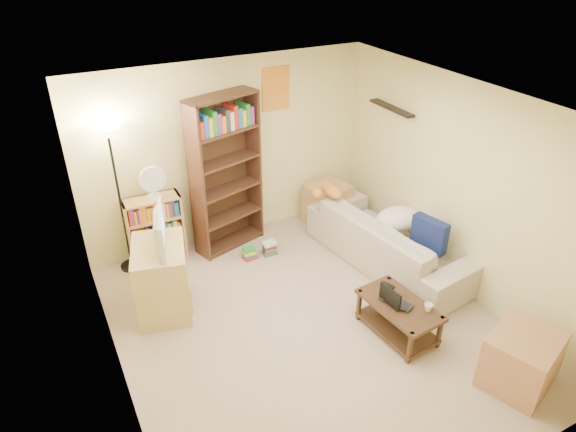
{
  "coord_description": "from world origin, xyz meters",
  "views": [
    {
      "loc": [
        -2.24,
        -3.79,
        3.92
      ],
      "look_at": [
        0.08,
        0.66,
        1.05
      ],
      "focal_mm": 32.0,
      "sensor_mm": 36.0,
      "label": 1
    }
  ],
  "objects_px": {
    "television": "(155,231)",
    "desk_fan": "(153,182)",
    "coffee_table": "(398,314)",
    "tv_stand": "(162,279)",
    "tabby_cat": "(329,191)",
    "floor_lamp": "(112,159)",
    "mug": "(428,307)",
    "end_cabinet": "(522,359)",
    "side_table": "(327,205)",
    "short_bookshelf": "(155,230)",
    "laptop": "(398,300)",
    "tall_bookshelf": "(226,171)",
    "sofa": "(390,241)"
  },
  "relations": [
    {
      "from": "television",
      "to": "desk_fan",
      "type": "distance_m",
      "value": 1.02
    },
    {
      "from": "coffee_table",
      "to": "tv_stand",
      "type": "bearing_deg",
      "value": 138.36
    },
    {
      "from": "tabby_cat",
      "to": "floor_lamp",
      "type": "bearing_deg",
      "value": 166.77
    },
    {
      "from": "mug",
      "to": "floor_lamp",
      "type": "xyz_separation_m",
      "value": [
        -2.49,
        2.82,
        1.09
      ]
    },
    {
      "from": "tabby_cat",
      "to": "end_cabinet",
      "type": "distance_m",
      "value": 3.13
    },
    {
      "from": "tabby_cat",
      "to": "floor_lamp",
      "type": "height_order",
      "value": "floor_lamp"
    },
    {
      "from": "floor_lamp",
      "to": "side_table",
      "type": "distance_m",
      "value": 3.11
    },
    {
      "from": "short_bookshelf",
      "to": "side_table",
      "type": "height_order",
      "value": "short_bookshelf"
    },
    {
      "from": "desk_fan",
      "to": "floor_lamp",
      "type": "height_order",
      "value": "floor_lamp"
    },
    {
      "from": "coffee_table",
      "to": "short_bookshelf",
      "type": "relative_size",
      "value": 1.02
    },
    {
      "from": "tabby_cat",
      "to": "tv_stand",
      "type": "distance_m",
      "value": 2.51
    },
    {
      "from": "coffee_table",
      "to": "laptop",
      "type": "relative_size",
      "value": 2.21
    },
    {
      "from": "television",
      "to": "tall_bookshelf",
      "type": "height_order",
      "value": "tall_bookshelf"
    },
    {
      "from": "mug",
      "to": "floor_lamp",
      "type": "relative_size",
      "value": 0.05
    },
    {
      "from": "floor_lamp",
      "to": "side_table",
      "type": "xyz_separation_m",
      "value": [
        2.85,
        -0.22,
        -1.22
      ]
    },
    {
      "from": "television",
      "to": "desk_fan",
      "type": "bearing_deg",
      "value": 0.41
    },
    {
      "from": "tabby_cat",
      "to": "end_cabinet",
      "type": "height_order",
      "value": "tabby_cat"
    },
    {
      "from": "end_cabinet",
      "to": "short_bookshelf",
      "type": "bearing_deg",
      "value": 124.63
    },
    {
      "from": "coffee_table",
      "to": "floor_lamp",
      "type": "xyz_separation_m",
      "value": [
        -2.3,
        2.6,
        1.28
      ]
    },
    {
      "from": "laptop",
      "to": "television",
      "type": "relative_size",
      "value": 0.58
    },
    {
      "from": "tall_bookshelf",
      "to": "short_bookshelf",
      "type": "distance_m",
      "value": 1.2
    },
    {
      "from": "mug",
      "to": "side_table",
      "type": "bearing_deg",
      "value": 82.0
    },
    {
      "from": "sofa",
      "to": "mug",
      "type": "bearing_deg",
      "value": 150.3
    },
    {
      "from": "short_bookshelf",
      "to": "end_cabinet",
      "type": "bearing_deg",
      "value": -54.3
    },
    {
      "from": "tabby_cat",
      "to": "television",
      "type": "xyz_separation_m",
      "value": [
        -2.45,
        -0.42,
        0.29
      ]
    },
    {
      "from": "laptop",
      "to": "floor_lamp",
      "type": "height_order",
      "value": "floor_lamp"
    },
    {
      "from": "tv_stand",
      "to": "end_cabinet",
      "type": "xyz_separation_m",
      "value": [
        2.75,
        -2.66,
        -0.14
      ]
    },
    {
      "from": "television",
      "to": "short_bookshelf",
      "type": "xyz_separation_m",
      "value": [
        0.2,
        1.03,
        -0.6
      ]
    },
    {
      "from": "coffee_table",
      "to": "mug",
      "type": "xyz_separation_m",
      "value": [
        0.19,
        -0.23,
        0.19
      ]
    },
    {
      "from": "tabby_cat",
      "to": "coffee_table",
      "type": "relative_size",
      "value": 0.58
    },
    {
      "from": "television",
      "to": "desk_fan",
      "type": "relative_size",
      "value": 1.67
    },
    {
      "from": "mug",
      "to": "short_bookshelf",
      "type": "xyz_separation_m",
      "value": [
        -2.12,
        2.82,
        0.02
      ]
    },
    {
      "from": "coffee_table",
      "to": "desk_fan",
      "type": "xyz_separation_m",
      "value": [
        -1.89,
        2.55,
        0.9
      ]
    },
    {
      "from": "sofa",
      "to": "laptop",
      "type": "height_order",
      "value": "sofa"
    },
    {
      "from": "mug",
      "to": "end_cabinet",
      "type": "distance_m",
      "value": 0.98
    },
    {
      "from": "tall_bookshelf",
      "to": "floor_lamp",
      "type": "xyz_separation_m",
      "value": [
        -1.36,
        0.08,
        0.41
      ]
    },
    {
      "from": "sofa",
      "to": "short_bookshelf",
      "type": "bearing_deg",
      "value": 53.47
    },
    {
      "from": "coffee_table",
      "to": "laptop",
      "type": "bearing_deg",
      "value": 73.38
    },
    {
      "from": "coffee_table",
      "to": "mug",
      "type": "height_order",
      "value": "mug"
    },
    {
      "from": "sofa",
      "to": "television",
      "type": "distance_m",
      "value": 2.99
    },
    {
      "from": "tabby_cat",
      "to": "desk_fan",
      "type": "xyz_separation_m",
      "value": [
        -2.2,
        0.57,
        0.38
      ]
    },
    {
      "from": "mug",
      "to": "tabby_cat",
      "type": "bearing_deg",
      "value": 86.79
    },
    {
      "from": "sofa",
      "to": "floor_lamp",
      "type": "height_order",
      "value": "floor_lamp"
    },
    {
      "from": "coffee_table",
      "to": "side_table",
      "type": "relative_size",
      "value": 1.51
    },
    {
      "from": "mug",
      "to": "floor_lamp",
      "type": "bearing_deg",
      "value": 131.38
    },
    {
      "from": "coffee_table",
      "to": "desk_fan",
      "type": "distance_m",
      "value": 3.3
    },
    {
      "from": "mug",
      "to": "sofa",
      "type": "bearing_deg",
      "value": 67.98
    },
    {
      "from": "laptop",
      "to": "floor_lamp",
      "type": "xyz_separation_m",
      "value": [
        -2.31,
        2.56,
        1.12
      ]
    },
    {
      "from": "laptop",
      "to": "television",
      "type": "xyz_separation_m",
      "value": [
        -2.15,
        1.52,
        0.65
      ]
    },
    {
      "from": "tall_bookshelf",
      "to": "desk_fan",
      "type": "distance_m",
      "value": 0.94
    }
  ]
}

